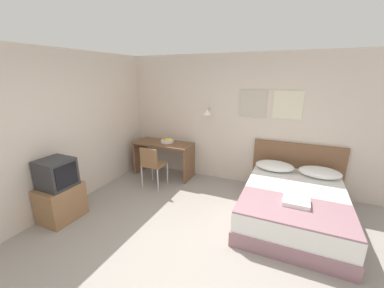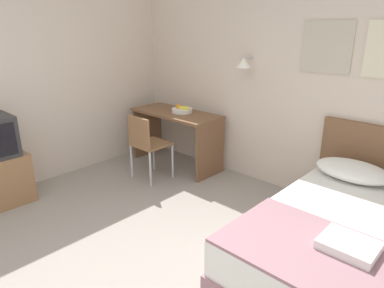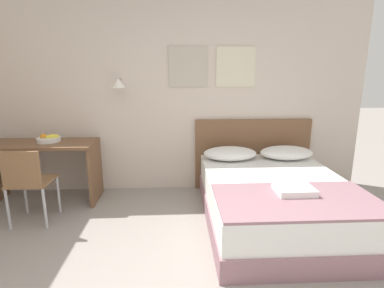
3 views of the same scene
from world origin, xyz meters
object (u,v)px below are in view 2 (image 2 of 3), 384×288
at_px(fruit_bowl, 182,110).
at_px(throw_blanket, 336,259).
at_px(pillow_left, 353,171).
at_px(desk, 176,128).
at_px(desk_chair, 146,142).
at_px(bed, 361,253).
at_px(folded_towel_near_foot, 349,245).

bearing_deg(fruit_bowl, throw_blanket, -26.42).
relative_size(pillow_left, throw_blanket, 0.48).
distance_m(desk, desk_chair, 0.64).
distance_m(bed, desk, 2.87).
xyz_separation_m(pillow_left, throw_blanket, (0.38, -1.33, -0.07)).
bearing_deg(pillow_left, folded_towel_near_foot, -71.49).
distance_m(pillow_left, desk_chair, 2.39).
xyz_separation_m(bed, folded_towel_near_foot, (0.02, -0.45, 0.31)).
relative_size(bed, fruit_bowl, 7.13).
xyz_separation_m(desk_chair, fruit_bowl, (-0.02, 0.67, 0.30)).
height_order(bed, desk, desk).
relative_size(pillow_left, fruit_bowl, 2.45).
xyz_separation_m(bed, throw_blanket, (0.00, -0.59, 0.27)).
height_order(throw_blanket, folded_towel_near_foot, folded_towel_near_foot).
distance_m(pillow_left, desk, 2.39).
height_order(throw_blanket, desk_chair, desk_chair).
bearing_deg(desk_chair, fruit_bowl, 91.46).
distance_m(pillow_left, fruit_bowl, 2.32).
distance_m(bed, pillow_left, 0.90).
bearing_deg(fruit_bowl, desk, -150.92).
bearing_deg(bed, throw_blanket, -90.00).
bearing_deg(desk, folded_towel_near_foot, -22.44).
bearing_deg(bed, folded_towel_near_foot, -87.32).
xyz_separation_m(desk, fruit_bowl, (0.08, 0.04, 0.26)).
bearing_deg(desk_chair, pillow_left, 16.19).
xyz_separation_m(folded_towel_near_foot, fruit_bowl, (-2.71, 1.19, 0.25)).
bearing_deg(throw_blanket, fruit_bowl, 153.58).
height_order(pillow_left, desk_chair, desk_chair).
bearing_deg(desk, pillow_left, 0.93).
height_order(desk, desk_chair, desk_chair).
xyz_separation_m(bed, desk, (-2.77, 0.71, 0.30)).
relative_size(bed, folded_towel_near_foot, 5.86).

